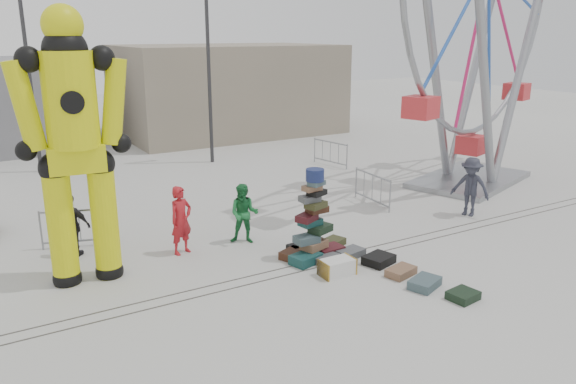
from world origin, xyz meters
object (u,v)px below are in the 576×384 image
lamp_post_right (211,61)px  crash_test_dummy (74,138)px  pedestrian_grey (470,187)px  suitcase_tower (313,233)px  lamp_post_left (30,64)px  steamer_trunk (337,267)px  pedestrian_green (244,214)px  pedestrian_black (72,226)px  barricade_wheel_back (330,153)px  barricade_wheel_front (372,189)px  barricade_dummy_c (80,228)px  pedestrian_red (181,220)px

lamp_post_right → crash_test_dummy: size_ratio=1.23×
pedestrian_grey → suitcase_tower: bearing=-110.1°
lamp_post_left → steamer_trunk: lamp_post_left is taller
lamp_post_left → pedestrian_green: 12.95m
lamp_post_right → crash_test_dummy: bearing=-126.9°
pedestrian_green → pedestrian_black: 4.54m
lamp_post_left → suitcase_tower: size_ratio=3.34×
suitcase_tower → barricade_wheel_back: (6.41, 8.44, -0.12)m
lamp_post_left → suitcase_tower: (4.73, -13.75, -3.81)m
lamp_post_right → barricade_wheel_front: 9.91m
lamp_post_right → pedestrian_green: bearing=-108.7°
barricade_dummy_c → pedestrian_red: pedestrian_red is taller
pedestrian_grey → barricade_wheel_front: bearing=-165.6°
lamp_post_left → pedestrian_black: size_ratio=4.75×
barricade_wheel_front → pedestrian_grey: 3.20m
barricade_wheel_back → pedestrian_grey: bearing=-11.6°
lamp_post_left → pedestrian_green: (3.66, -11.88, -3.63)m
steamer_trunk → crash_test_dummy: bearing=152.6°
lamp_post_right → pedestrian_black: lamp_post_right is taller
suitcase_tower → crash_test_dummy: (-5.38, 1.56, 2.76)m
lamp_post_right → pedestrian_grey: bearing=-70.7°
lamp_post_left → pedestrian_red: size_ratio=4.32×
steamer_trunk → suitcase_tower: bearing=86.3°
pedestrian_red → barricade_wheel_front: bearing=-12.4°
lamp_post_left → crash_test_dummy: (-0.66, -12.19, -1.05)m
crash_test_dummy → barricade_wheel_front: (9.69, 1.32, -2.88)m
barricade_wheel_back → pedestrian_red: pedestrian_red is taller
lamp_post_right → barricade_wheel_front: bearing=-77.1°
pedestrian_green → pedestrian_grey: size_ratio=0.89×
lamp_post_left → steamer_trunk: size_ratio=9.39×
barricade_wheel_back → pedestrian_black: bearing=-77.0°
lamp_post_right → pedestrian_green: size_ratio=4.70×
suitcase_tower → lamp_post_left: bearing=97.4°
lamp_post_right → pedestrian_green: (-3.34, -9.88, -3.63)m
suitcase_tower → barricade_dummy_c: bearing=131.2°
barricade_wheel_front → lamp_post_left: bearing=43.6°
pedestrian_green → suitcase_tower: bearing=-25.8°
barricade_dummy_c → barricade_wheel_front: size_ratio=1.00×
barricade_dummy_c → pedestrian_grey: size_ratio=1.05×
pedestrian_red → pedestrian_black: pedestrian_red is taller
barricade_dummy_c → pedestrian_grey: bearing=0.8°
crash_test_dummy → pedestrian_grey: (11.64, -1.19, -2.48)m
steamer_trunk → barricade_wheel_front: barricade_wheel_front is taller
pedestrian_red → barricade_wheel_back: bearing=15.4°
barricade_wheel_back → pedestrian_green: 9.96m
lamp_post_right → pedestrian_grey: size_ratio=4.19×
lamp_post_left → crash_test_dummy: lamp_post_left is taller
barricade_dummy_c → barricade_wheel_front: same height
barricade_dummy_c → pedestrian_black: (-0.28, -0.58, 0.29)m
suitcase_tower → crash_test_dummy: bearing=152.2°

